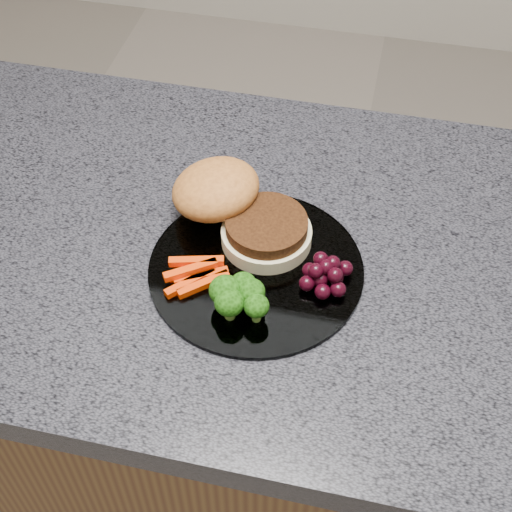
{
  "coord_description": "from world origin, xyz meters",
  "views": [
    {
      "loc": [
        0.05,
        -0.59,
        1.56
      ],
      "look_at": [
        -0.07,
        -0.04,
        0.93
      ],
      "focal_mm": 50.0,
      "sensor_mm": 36.0,
      "label": 1
    }
  ],
  "objects_px": {
    "burger": "(233,206)",
    "island_cabinet": "(302,433)",
    "grape_bunch": "(326,274)",
    "plate": "(256,269)"
  },
  "relations": [
    {
      "from": "island_cabinet",
      "to": "grape_bunch",
      "type": "distance_m",
      "value": 0.49
    },
    {
      "from": "grape_bunch",
      "to": "burger",
      "type": "bearing_deg",
      "value": 150.17
    },
    {
      "from": "burger",
      "to": "grape_bunch",
      "type": "bearing_deg",
      "value": -9.47
    },
    {
      "from": "burger",
      "to": "grape_bunch",
      "type": "relative_size",
      "value": 3.64
    },
    {
      "from": "burger",
      "to": "island_cabinet",
      "type": "bearing_deg",
      "value": 8.23
    },
    {
      "from": "island_cabinet",
      "to": "burger",
      "type": "xyz_separation_m",
      "value": [
        -0.12,
        0.03,
        0.5
      ]
    },
    {
      "from": "burger",
      "to": "plate",
      "type": "bearing_deg",
      "value": -36.92
    },
    {
      "from": "plate",
      "to": "grape_bunch",
      "type": "distance_m",
      "value": 0.09
    },
    {
      "from": "burger",
      "to": "grape_bunch",
      "type": "distance_m",
      "value": 0.15
    },
    {
      "from": "plate",
      "to": "grape_bunch",
      "type": "xyz_separation_m",
      "value": [
        0.08,
        -0.01,
        0.02
      ]
    }
  ]
}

